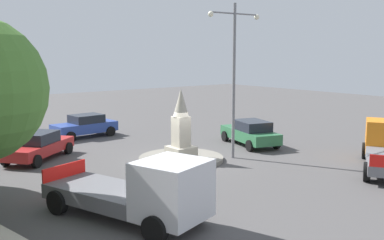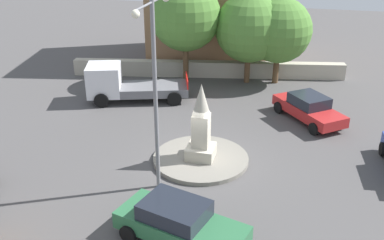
% 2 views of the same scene
% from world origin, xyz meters
% --- Properties ---
extents(ground_plane, '(80.00, 80.00, 0.00)m').
position_xyz_m(ground_plane, '(0.00, 0.00, 0.00)').
color(ground_plane, '#4F4C4C').
extents(traffic_island, '(4.32, 4.32, 0.19)m').
position_xyz_m(traffic_island, '(0.00, 0.00, 0.10)').
color(traffic_island, gray).
rests_on(traffic_island, ground).
extents(monument, '(1.23, 1.23, 3.50)m').
position_xyz_m(monument, '(0.00, 0.00, 1.70)').
color(monument, '#B2AA99').
rests_on(monument, traffic_island).
extents(streetlamp, '(3.43, 0.28, 7.92)m').
position_xyz_m(streetlamp, '(-2.49, 1.19, 4.77)').
color(streetlamp, slate).
rests_on(streetlamp, ground).
extents(car_green_far_side, '(2.88, 4.74, 1.50)m').
position_xyz_m(car_green_far_side, '(-5.51, -0.54, 0.77)').
color(car_green_far_side, '#2D6B42').
rests_on(car_green_far_side, ground).
extents(car_red_parked_left, '(4.47, 4.06, 1.44)m').
position_xyz_m(car_red_parked_left, '(5.69, -4.64, 0.73)').
color(car_red_parked_left, '#B22323').
rests_on(car_red_parked_left, ground).
extents(truck_white_passing, '(3.77, 6.24, 2.22)m').
position_xyz_m(truck_white_passing, '(6.03, 6.10, 1.04)').
color(truck_white_passing, silver).
rests_on(truck_white_passing, ground).
extents(stone_boundary_wall, '(4.16, 18.48, 1.08)m').
position_xyz_m(stone_boundary_wall, '(11.56, 2.19, 0.54)').
color(stone_boundary_wall, '#B2AA99').
rests_on(stone_boundary_wall, ground).
extents(tree_near_wall, '(4.19, 4.19, 5.62)m').
position_xyz_m(tree_near_wall, '(11.43, -2.47, 3.52)').
color(tree_near_wall, brown).
rests_on(tree_near_wall, ground).
extents(tree_mid_cluster, '(4.43, 4.43, 5.88)m').
position_xyz_m(tree_mid_cluster, '(11.07, -0.60, 3.66)').
color(tree_mid_cluster, brown).
rests_on(tree_mid_cluster, ground).
extents(tree_far_corner, '(4.51, 4.51, 6.63)m').
position_xyz_m(tree_far_corner, '(10.31, 3.42, 4.37)').
color(tree_far_corner, brown).
rests_on(tree_far_corner, ground).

